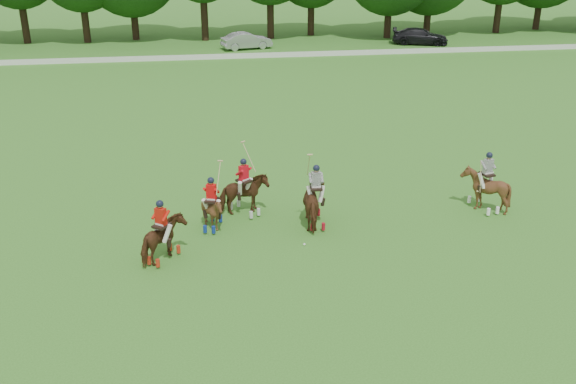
{
  "coord_description": "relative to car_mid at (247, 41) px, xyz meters",
  "views": [
    {
      "loc": [
        -1.52,
        -18.11,
        10.85
      ],
      "look_at": [
        1.82,
        4.2,
        1.4
      ],
      "focal_mm": 40.0,
      "sensor_mm": 36.0,
      "label": 1
    }
  ],
  "objects": [
    {
      "name": "boundary_rail",
      "position": [
        -3.64,
        -4.5,
        -0.55
      ],
      "size": [
        120.0,
        0.1,
        0.44
      ],
      "primitive_type": "cube",
      "color": "white",
      "rests_on": "ground"
    },
    {
      "name": "polo_red_b",
      "position": [
        -3.39,
        -37.0,
        0.08
      ],
      "size": [
        2.17,
        2.12,
        2.91
      ],
      "color": "#4B2B14",
      "rests_on": "ground"
    },
    {
      "name": "car_mid",
      "position": [
        0.0,
        0.0,
        0.0
      ],
      "size": [
        4.94,
        2.74,
        1.54
      ],
      "primitive_type": "imported",
      "rotation": [
        0.0,
        0.0,
        1.82
      ],
      "color": "#AEAEB4",
      "rests_on": "ground"
    },
    {
      "name": "polo_stripe_b",
      "position": [
        6.32,
        -38.03,
        0.15
      ],
      "size": [
        1.75,
        1.89,
        2.49
      ],
      "color": "#4B2B14",
      "rests_on": "ground"
    },
    {
      "name": "polo_ball",
      "position": [
        -1.48,
        -40.09,
        -0.73
      ],
      "size": [
        0.09,
        0.09,
        0.09
      ],
      "primitive_type": "sphere",
      "color": "white",
      "rests_on": "ground"
    },
    {
      "name": "car_right",
      "position": [
        16.91,
        0.0,
        0.0
      ],
      "size": [
        5.73,
        3.73,
        1.54
      ],
      "primitive_type": "imported",
      "rotation": [
        0.0,
        0.0,
        1.25
      ],
      "color": "black",
      "rests_on": "ground"
    },
    {
      "name": "ground",
      "position": [
        -3.64,
        -42.5,
        -0.77
      ],
      "size": [
        180.0,
        180.0,
        0.0
      ],
      "primitive_type": "plane",
      "color": "#346E1F",
      "rests_on": "ground"
    },
    {
      "name": "polo_red_c",
      "position": [
        -4.72,
        -38.19,
        -0.03
      ],
      "size": [
        1.46,
        1.55,
        2.66
      ],
      "color": "#4B2B14",
      "rests_on": "ground"
    },
    {
      "name": "polo_stripe_a",
      "position": [
        -0.76,
        -38.41,
        0.14
      ],
      "size": [
        1.33,
        2.16,
        3.02
      ],
      "color": "#4B2B14",
      "rests_on": "ground"
    },
    {
      "name": "polo_red_a",
      "position": [
        -6.51,
        -40.47,
        0.05
      ],
      "size": [
        1.78,
        1.99,
        2.27
      ],
      "color": "#4B2B14",
      "rests_on": "ground"
    }
  ]
}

